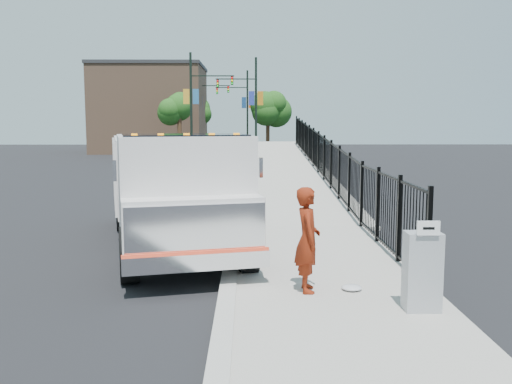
{
  "coord_description": "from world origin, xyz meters",
  "views": [
    {
      "loc": [
        0.37,
        -11.81,
        3.12
      ],
      "look_at": [
        0.55,
        2.0,
        1.36
      ],
      "focal_mm": 40.0,
      "sensor_mm": 36.0,
      "label": 1
    }
  ],
  "objects": [
    {
      "name": "arrow_sign",
      "position": [
        3.1,
        -3.35,
        1.48
      ],
      "size": [
        0.35,
        0.04,
        0.22
      ],
      "primitive_type": "cube",
      "color": "white",
      "rests_on": "utility_cabinet"
    },
    {
      "name": "ground",
      "position": [
        0.0,
        0.0,
        0.0
      ],
      "size": [
        120.0,
        120.0,
        0.0
      ],
      "primitive_type": "plane",
      "color": "black",
      "rests_on": "ground"
    },
    {
      "name": "light_pole_1",
      "position": [
        0.68,
        34.13,
        4.36
      ],
      "size": [
        3.78,
        0.22,
        8.0
      ],
      "color": "black",
      "rests_on": "ground"
    },
    {
      "name": "tree_1",
      "position": [
        2.16,
        40.64,
        3.95
      ],
      "size": [
        2.64,
        2.64,
        5.32
      ],
      "color": "#382314",
      "rests_on": "ground"
    },
    {
      "name": "light_pole_2",
      "position": [
        -4.26,
        43.13,
        4.36
      ],
      "size": [
        3.77,
        0.22,
        8.0
      ],
      "color": "black",
      "rests_on": "ground"
    },
    {
      "name": "sidewalk",
      "position": [
        1.93,
        -2.0,
        0.06
      ],
      "size": [
        3.55,
        12.0,
        0.12
      ],
      "primitive_type": "cube",
      "color": "#9E998E",
      "rests_on": "ground"
    },
    {
      "name": "utility_cabinet",
      "position": [
        3.1,
        -3.13,
        0.75
      ],
      "size": [
        0.55,
        0.4,
        1.25
      ],
      "primitive_type": "cube",
      "color": "gray",
      "rests_on": "sidewalk"
    },
    {
      "name": "iron_fence",
      "position": [
        3.55,
        12.0,
        0.9
      ],
      "size": [
        0.1,
        28.0,
        1.8
      ],
      "primitive_type": "cube",
      "color": "black",
      "rests_on": "ground"
    },
    {
      "name": "light_pole_0",
      "position": [
        -3.56,
        30.87,
        4.36
      ],
      "size": [
        3.77,
        0.22,
        8.0
      ],
      "color": "black",
      "rests_on": "ground"
    },
    {
      "name": "curb",
      "position": [
        0.0,
        -2.0,
        0.08
      ],
      "size": [
        0.3,
        12.0,
        0.16
      ],
      "primitive_type": "cube",
      "color": "#ADAAA3",
      "rests_on": "ground"
    },
    {
      "name": "truck",
      "position": [
        -1.47,
        1.94,
        1.6
      ],
      "size": [
        4.52,
        8.71,
        2.85
      ],
      "rotation": [
        0.0,
        0.0,
        0.24
      ],
      "color": "black",
      "rests_on": "ground"
    },
    {
      "name": "debris",
      "position": [
        2.19,
        -2.06,
        0.17
      ],
      "size": [
        0.36,
        0.36,
        0.09
      ],
      "primitive_type": "ellipsoid",
      "color": "silver",
      "rests_on": "sidewalk"
    },
    {
      "name": "ramp",
      "position": [
        2.12,
        16.0,
        0.0
      ],
      "size": [
        3.95,
        24.06,
        3.19
      ],
      "primitive_type": "cube",
      "rotation": [
        0.06,
        0.0,
        0.0
      ],
      "color": "#9E998E",
      "rests_on": "ground"
    },
    {
      "name": "building",
      "position": [
        -9.0,
        44.0,
        4.0
      ],
      "size": [
        10.0,
        10.0,
        8.0
      ],
      "primitive_type": "cube",
      "color": "#8C664C",
      "rests_on": "ground"
    },
    {
      "name": "worker",
      "position": [
        1.4,
        -2.09,
        1.04
      ],
      "size": [
        0.46,
        0.69,
        1.84
      ],
      "primitive_type": "imported",
      "rotation": [
        0.0,
        0.0,
        1.6
      ],
      "color": "maroon",
      "rests_on": "sidewalk"
    },
    {
      "name": "tree_2",
      "position": [
        -4.86,
        48.31,
        3.94
      ],
      "size": [
        2.52,
        2.52,
        5.26
      ],
      "color": "#382314",
      "rests_on": "ground"
    },
    {
      "name": "light_pole_3",
      "position": [
        -0.02,
        46.24,
        4.36
      ],
      "size": [
        3.78,
        0.22,
        8.0
      ],
      "color": "black",
      "rests_on": "ground"
    },
    {
      "name": "tree_0",
      "position": [
        -5.35,
        35.92,
        3.93
      ],
      "size": [
        2.36,
        2.36,
        5.18
      ],
      "color": "#382314",
      "rests_on": "ground"
    }
  ]
}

